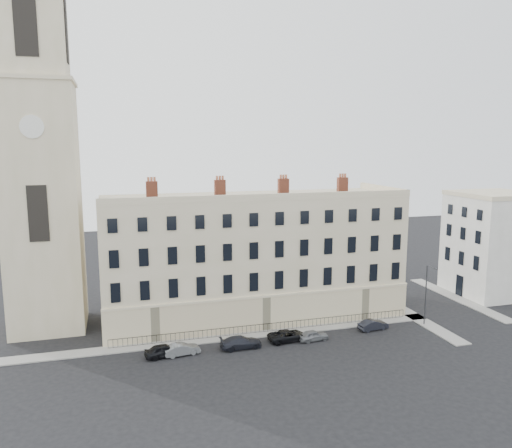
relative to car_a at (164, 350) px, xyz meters
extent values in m
plane|color=black|center=(18.02, -1.97, -0.67)|extent=(160.00, 160.00, 0.00)
cube|color=#C5BA93|center=(12.02, 10.03, 6.83)|extent=(36.00, 12.00, 15.00)
cube|color=beige|center=(12.02, 3.95, 1.33)|extent=(36.10, 0.18, 4.00)
cube|color=beige|center=(30.10, 10.03, 1.33)|extent=(0.18, 12.10, 4.00)
cube|color=#C5BA93|center=(12.02, 4.18, 14.73)|extent=(36.00, 0.35, 0.80)
cube|color=#C5BA93|center=(29.87, 10.03, 14.73)|extent=(0.35, 12.00, 0.80)
cube|color=brown|center=(0.02, 10.03, 15.33)|extent=(1.30, 0.70, 2.00)
cube|color=brown|center=(8.02, 10.03, 15.33)|extent=(1.30, 0.70, 2.00)
cube|color=brown|center=(16.02, 10.03, 15.33)|extent=(1.30, 0.70, 2.00)
cube|color=brown|center=(24.02, 10.03, 15.33)|extent=(1.30, 0.70, 2.00)
cube|color=#C5BA93|center=(-11.98, 12.03, 13.33)|extent=(8.00, 8.00, 28.00)
cube|color=#C5BA93|center=(-11.98, 12.03, 32.33)|extent=(7.04, 7.04, 10.00)
cube|color=black|center=(-11.98, 8.46, 32.83)|extent=(2.20, 0.14, 7.00)
cylinder|color=white|center=(-11.98, 7.97, 22.33)|extent=(2.40, 0.14, 2.40)
cube|color=silver|center=(47.02, 9.03, 6.33)|extent=(10.00, 10.00, 14.00)
cube|color=gray|center=(8.02, 3.03, -0.61)|extent=(48.00, 2.00, 0.12)
cube|color=gray|center=(31.02, 6.03, -0.61)|extent=(2.00, 24.00, 0.12)
cube|color=gray|center=(41.02, 8.03, -0.61)|extent=(2.00, 20.00, 0.12)
cube|color=black|center=(12.02, 3.43, 0.35)|extent=(35.00, 0.04, 0.04)
cube|color=black|center=(12.02, 3.43, -0.55)|extent=(35.00, 0.04, 0.04)
imported|color=black|center=(0.00, 0.00, 0.00)|extent=(4.10, 2.16, 1.33)
imported|color=slate|center=(1.78, -0.05, -0.06)|extent=(3.82, 1.77, 1.21)
imported|color=#20212A|center=(7.97, -0.05, -0.02)|extent=(4.48, 1.92, 1.29)
imported|color=black|center=(13.35, 0.43, -0.06)|extent=(4.56, 2.45, 1.22)
imported|color=slate|center=(16.08, -0.22, -0.08)|extent=(3.55, 1.74, 1.17)
imported|color=black|center=(23.95, 0.83, -0.07)|extent=(3.74, 1.73, 1.19)
cylinder|color=#313237|center=(30.60, 0.62, 2.96)|extent=(0.15, 0.15, 7.26)
cylinder|color=#313237|center=(30.76, 0.00, 6.50)|extent=(0.42, 1.34, 0.09)
cube|color=#313237|center=(30.91, -0.61, 6.46)|extent=(0.27, 0.48, 0.11)
camera|label=1|loc=(-4.10, -48.30, 20.70)|focal=35.00mm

